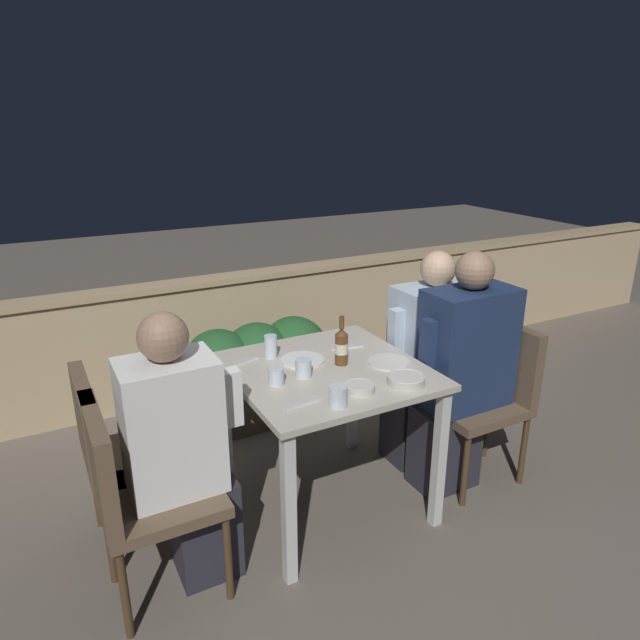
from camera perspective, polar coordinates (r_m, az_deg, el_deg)
name	(u,v)px	position (r m, az deg, el deg)	size (l,w,h in m)	color
ground_plane	(326,501)	(3.08, 0.61, -17.68)	(16.00, 16.00, 0.00)	#665B51
parapet_wall	(225,333)	(4.11, -9.48, -1.27)	(9.00, 0.18, 0.84)	tan
dining_table	(327,388)	(2.74, 0.66, -6.81)	(0.88, 0.88, 0.75)	#BCB2A3
planter_hedge	(259,367)	(3.66, -6.16, -4.74)	(0.93, 0.47, 0.66)	brown
chair_left_near	(133,485)	(2.41, -18.16, -15.38)	(0.47, 0.46, 0.86)	brown
person_white_polo	(183,452)	(2.40, -13.54, -12.73)	(0.47, 0.26, 1.20)	#282833
chair_left_far	(118,446)	(2.68, -19.56, -11.79)	(0.47, 0.46, 0.86)	brown
chair_right_near	(488,385)	(3.19, 16.41, -6.27)	(0.47, 0.46, 0.86)	brown
person_navy_jumper	(460,374)	(3.01, 13.87, -5.22)	(0.52, 0.26, 1.27)	#282833
chair_right_far	(454,365)	(3.39, 13.25, -4.42)	(0.47, 0.46, 0.86)	brown
person_blue_shirt	(427,359)	(3.23, 10.65, -3.81)	(0.51, 0.26, 1.21)	#282833
beer_bottle	(341,346)	(2.71, 2.16, -2.62)	(0.06, 0.06, 0.24)	brown
plate_0	(302,360)	(2.77, -1.77, -4.01)	(0.21, 0.21, 0.01)	white
plate_1	(389,362)	(2.77, 6.92, -4.19)	(0.20, 0.20, 0.01)	silver
bowl_0	(360,387)	(2.48, 3.98, -6.70)	(0.13, 0.13, 0.03)	beige
bowl_1	(406,379)	(2.56, 8.61, -5.86)	(0.17, 0.17, 0.04)	beige
glass_cup_0	(303,368)	(2.60, -1.68, -4.82)	(0.07, 0.07, 0.08)	silver
glass_cup_1	(271,346)	(2.81, -4.95, -2.65)	(0.06, 0.06, 0.11)	silver
glass_cup_2	(338,396)	(2.34, 1.82, -7.60)	(0.08, 0.08, 0.09)	silver
glass_cup_3	(276,376)	(2.53, -4.42, -5.61)	(0.07, 0.07, 0.08)	silver
fork_0	(244,362)	(2.78, -7.59, -4.16)	(0.17, 0.07, 0.01)	silver
fork_1	(347,347)	(2.93, 2.74, -2.75)	(0.17, 0.06, 0.01)	silver
fork_2	(303,404)	(2.37, -1.74, -8.38)	(0.17, 0.04, 0.01)	silver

